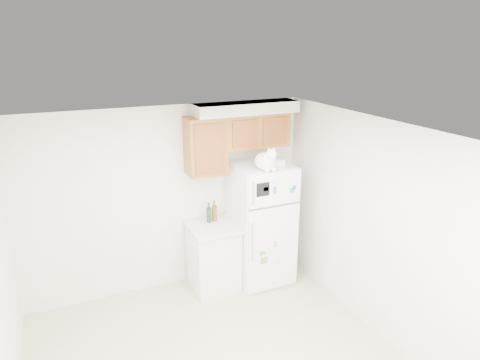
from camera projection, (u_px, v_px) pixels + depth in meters
room_shell at (225, 217)px, 4.05m from camera, size 3.84×4.04×2.52m
refrigerator at (261, 223)px, 5.91m from camera, size 0.76×0.78×1.70m
base_counter at (213, 256)px, 5.83m from camera, size 0.64×0.64×0.92m
cat at (267, 161)px, 5.38m from camera, size 0.32×0.47×0.33m
storage_box_back at (267, 157)px, 5.80m from camera, size 0.19×0.14×0.10m
storage_box_front at (279, 163)px, 5.58m from camera, size 0.18×0.16×0.09m
bottle_green at (209, 213)px, 5.75m from camera, size 0.07×0.07×0.28m
bottle_amber at (214, 211)px, 5.78m from camera, size 0.07×0.07×0.30m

